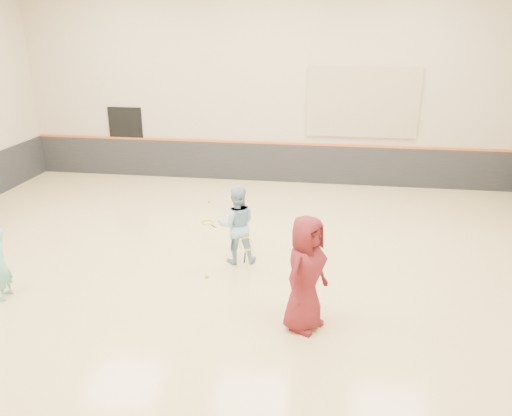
# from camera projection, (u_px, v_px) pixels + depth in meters

# --- Properties ---
(room) EXTENTS (15.04, 12.04, 6.22)m
(room) POSITION_uv_depth(u_px,v_px,m) (227.00, 230.00, 9.87)
(room) COLOR tan
(room) RESTS_ON ground
(wainscot_back) EXTENTS (14.90, 0.04, 1.20)m
(wainscot_back) POSITION_uv_depth(u_px,v_px,m) (266.00, 162.00, 15.48)
(wainscot_back) COLOR #232326
(wainscot_back) RESTS_ON floor
(accent_stripe) EXTENTS (14.90, 0.03, 0.06)m
(accent_stripe) POSITION_uv_depth(u_px,v_px,m) (266.00, 143.00, 15.25)
(accent_stripe) COLOR #D85914
(accent_stripe) RESTS_ON wall_back
(acoustic_panel) EXTENTS (3.20, 0.08, 2.00)m
(acoustic_panel) POSITION_uv_depth(u_px,v_px,m) (363.00, 103.00, 14.41)
(acoustic_panel) COLOR tan
(acoustic_panel) RESTS_ON wall_back
(doorway) EXTENTS (1.10, 0.05, 2.20)m
(doorway) POSITION_uv_depth(u_px,v_px,m) (127.00, 142.00, 15.94)
(doorway) COLOR black
(doorway) RESTS_ON floor
(instructor) EXTENTS (0.92, 0.79, 1.63)m
(instructor) POSITION_uv_depth(u_px,v_px,m) (237.00, 225.00, 10.09)
(instructor) COLOR #8AB9D5
(instructor) RESTS_ON floor
(young_man) EXTENTS (0.99, 1.12, 1.92)m
(young_man) POSITION_uv_depth(u_px,v_px,m) (306.00, 274.00, 7.81)
(young_man) COLOR maroon
(young_man) RESTS_ON floor
(held_racket) EXTENTS (0.35, 0.35, 0.55)m
(held_racket) POSITION_uv_depth(u_px,v_px,m) (246.00, 244.00, 9.84)
(held_racket) COLOR #C6D12E
(held_racket) RESTS_ON instructor
(spare_racket) EXTENTS (0.68, 0.68, 0.07)m
(spare_racket) POSITION_uv_depth(u_px,v_px,m) (207.00, 222.00, 12.35)
(spare_racket) COLOR #B2DD30
(spare_racket) RESTS_ON floor
(ball_under_racket) EXTENTS (0.07, 0.07, 0.07)m
(ball_under_racket) POSITION_uv_depth(u_px,v_px,m) (207.00, 276.00, 9.68)
(ball_under_racket) COLOR #B4D130
(ball_under_racket) RESTS_ON floor
(ball_in_hand) EXTENTS (0.07, 0.07, 0.07)m
(ball_in_hand) POSITION_uv_depth(u_px,v_px,m) (313.00, 263.00, 7.51)
(ball_in_hand) COLOR #CDE334
(ball_in_hand) RESTS_ON young_man
(ball_beside_spare) EXTENTS (0.07, 0.07, 0.07)m
(ball_beside_spare) POSITION_uv_depth(u_px,v_px,m) (209.00, 202.00, 13.75)
(ball_beside_spare) COLOR #B1C52D
(ball_beside_spare) RESTS_ON floor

